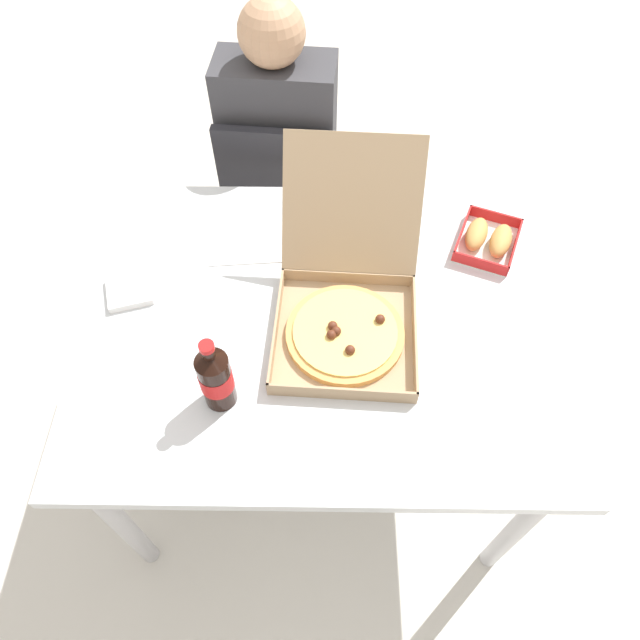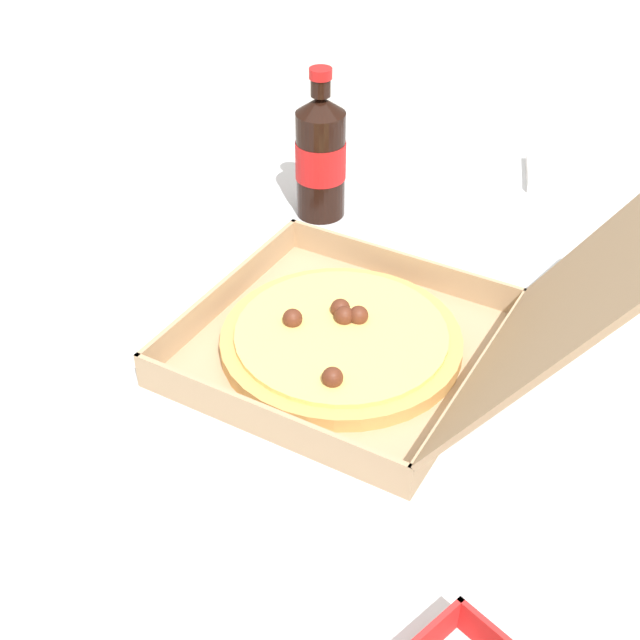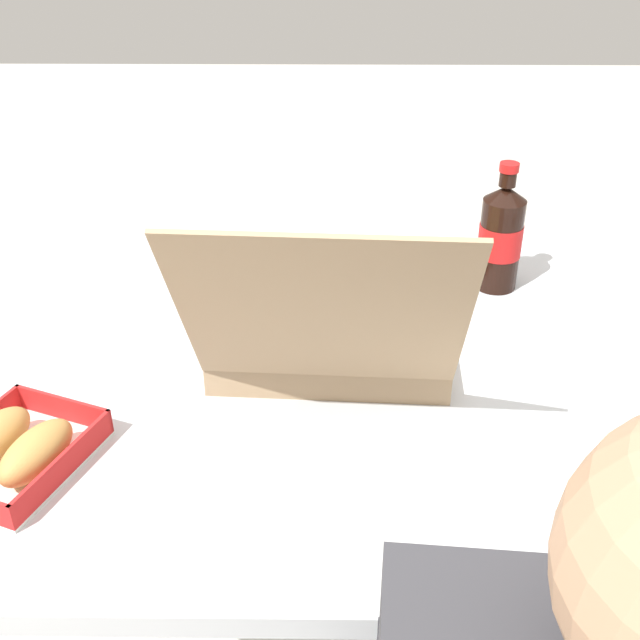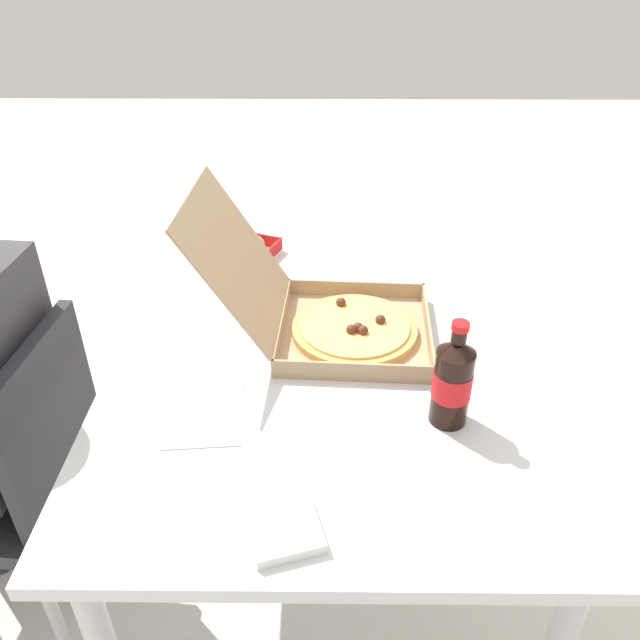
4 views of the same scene
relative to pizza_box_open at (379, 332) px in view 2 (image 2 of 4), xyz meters
name	(u,v)px [view 2 (image 2 of 4)]	position (x,y,z in m)	size (l,w,h in m)	color
dining_table	(401,383)	(-0.06, 0.01, -0.12)	(1.19, 0.95, 0.72)	silver
pizza_box_open	(379,332)	(0.00, 0.00, 0.00)	(0.37, 0.54, 0.34)	tan
cola_bottle	(321,156)	(-0.29, -0.22, 0.05)	(0.07, 0.07, 0.22)	black
napkin_pile	(562,174)	(-0.55, 0.08, -0.04)	(0.11, 0.11, 0.02)	white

